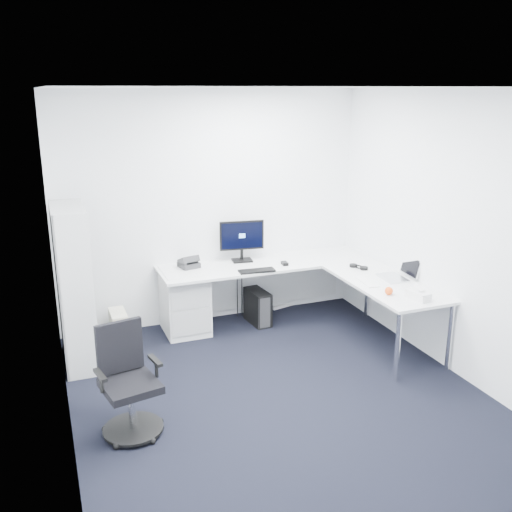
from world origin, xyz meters
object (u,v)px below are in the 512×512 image
object	(u,v)px
task_chair	(130,383)
monitor	(242,241)
bookshelf	(74,287)
laptop	(393,268)
l_desk	(278,302)

from	to	relation	value
task_chair	monitor	bearing A→B (deg)	38.27
bookshelf	monitor	xyz separation A→B (m)	(1.93, 0.45, 0.18)
monitor	laptop	bearing A→B (deg)	-34.86
monitor	laptop	size ratio (longest dim) A/B	1.51
bookshelf	laptop	bearing A→B (deg)	-12.84
bookshelf	task_chair	xyz separation A→B (m)	(0.29, -1.48, -0.36)
monitor	task_chair	bearing A→B (deg)	-122.46
task_chair	monitor	distance (m)	2.59
laptop	l_desk	bearing A→B (deg)	151.36
bookshelf	task_chair	world-z (taller)	bookshelf
task_chair	monitor	size ratio (longest dim) A/B	1.74
l_desk	task_chair	world-z (taller)	task_chair
bookshelf	laptop	size ratio (longest dim) A/B	4.70
task_chair	laptop	size ratio (longest dim) A/B	2.63
bookshelf	task_chair	distance (m)	1.55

